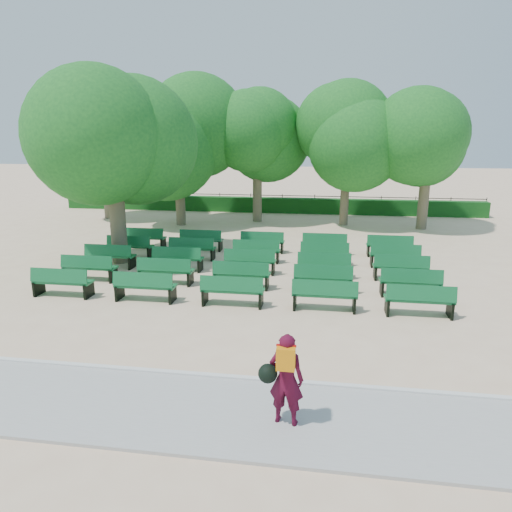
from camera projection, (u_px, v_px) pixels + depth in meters
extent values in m
plane|color=beige|center=(211.00, 279.00, 14.99)|extent=(120.00, 120.00, 0.00)
cube|color=#A4A39F|center=(106.00, 404.00, 7.91)|extent=(30.00, 2.20, 0.06)
cube|color=silver|center=(133.00, 370.00, 9.00)|extent=(30.00, 0.12, 0.10)
cube|color=#134B17|center=(266.00, 205.00, 28.27)|extent=(26.00, 0.70, 0.90)
cube|color=#105F2F|center=(250.00, 261.00, 15.50)|extent=(1.75, 0.55, 0.06)
cube|color=#105F2F|center=(249.00, 256.00, 15.25)|extent=(1.74, 0.20, 0.41)
cylinder|color=brown|center=(118.00, 217.00, 16.60)|extent=(0.57, 0.57, 3.42)
ellipsoid|color=#1C6A20|center=(111.00, 130.00, 15.83)|extent=(4.88, 4.88, 4.39)
imported|color=#45091E|center=(286.00, 379.00, 7.16)|extent=(0.61, 0.45, 1.53)
cube|color=orange|center=(286.00, 359.00, 6.89)|extent=(0.29, 0.14, 0.36)
sphere|color=black|center=(268.00, 374.00, 7.13)|extent=(0.31, 0.31, 0.31)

